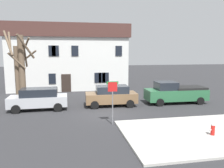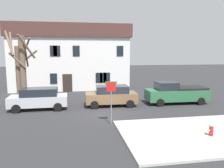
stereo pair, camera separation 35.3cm
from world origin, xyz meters
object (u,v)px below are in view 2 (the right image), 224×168
object	(u,v)px
car_silver_wagon	(39,98)
fire_hydrant	(211,129)
pickup_truck_green	(176,93)
bicycle_leaning	(26,100)
tree_bare_near	(20,71)
building_main	(71,57)
tree_bare_mid	(22,66)
street_sign_pole	(111,95)
car_brown_wagon	(111,95)

from	to	relation	value
car_silver_wagon	fire_hydrant	distance (m)	13.04
pickup_truck_green	bicycle_leaning	distance (m)	13.63
tree_bare_near	building_main	bearing A→B (deg)	61.24
tree_bare_near	tree_bare_mid	distance (m)	0.65
pickup_truck_green	street_sign_pole	world-z (taller)	street_sign_pole
bicycle_leaning	fire_hydrant	bearing A→B (deg)	-40.92
building_main	tree_bare_near	distance (m)	9.59
street_sign_pole	bicycle_leaning	distance (m)	9.71
car_brown_wagon	street_sign_pole	size ratio (longest dim) A/B	1.58
car_silver_wagon	street_sign_pole	bearing A→B (deg)	-43.43
street_sign_pole	bicycle_leaning	bearing A→B (deg)	133.68
car_silver_wagon	pickup_truck_green	world-z (taller)	pickup_truck_green
car_brown_wagon	fire_hydrant	bearing A→B (deg)	-63.24
building_main	tree_bare_near	xyz separation A→B (m)	(-4.58, -8.35, -1.13)
fire_hydrant	tree_bare_near	bearing A→B (deg)	137.90
tree_bare_mid	street_sign_pole	bearing A→B (deg)	-47.40
street_sign_pole	tree_bare_near	bearing A→B (deg)	132.41
building_main	fire_hydrant	distance (m)	21.18
tree_bare_near	bicycle_leaning	world-z (taller)	tree_bare_near
pickup_truck_green	fire_hydrant	xyz separation A→B (m)	(-1.83, -8.20, -0.49)
car_silver_wagon	pickup_truck_green	distance (m)	12.05
tree_bare_near	car_brown_wagon	world-z (taller)	tree_bare_near
car_brown_wagon	tree_bare_near	bearing A→B (deg)	160.78
tree_bare_mid	car_silver_wagon	distance (m)	4.00
bicycle_leaning	tree_bare_mid	bearing A→B (deg)	117.00
tree_bare_mid	bicycle_leaning	size ratio (longest dim) A/B	3.83
building_main	pickup_truck_green	distance (m)	15.02
tree_bare_near	car_silver_wagon	bearing A→B (deg)	-55.84
bicycle_leaning	tree_bare_near	bearing A→B (deg)	121.59
pickup_truck_green	street_sign_pole	size ratio (longest dim) A/B	1.98
car_silver_wagon	street_sign_pole	size ratio (longest dim) A/B	1.64
fire_hydrant	street_sign_pole	size ratio (longest dim) A/B	0.24
tree_bare_mid	fire_hydrant	bearing A→B (deg)	-41.82
tree_bare_near	bicycle_leaning	bearing A→B (deg)	-58.41
fire_hydrant	street_sign_pole	bearing A→B (deg)	147.78
pickup_truck_green	fire_hydrant	world-z (taller)	pickup_truck_green
street_sign_pole	pickup_truck_green	bearing A→B (deg)	36.17
car_silver_wagon	bicycle_leaning	xyz separation A→B (m)	(-1.43, 2.02, -0.55)
tree_bare_mid	car_silver_wagon	world-z (taller)	tree_bare_mid
building_main	car_brown_wagon	distance (m)	12.12
tree_bare_mid	street_sign_pole	distance (m)	10.32
tree_bare_mid	car_brown_wagon	distance (m)	8.54
building_main	tree_bare_mid	size ratio (longest dim) A/B	2.25
car_silver_wagon	car_brown_wagon	world-z (taller)	car_brown_wagon
car_silver_wagon	fire_hydrant	xyz separation A→B (m)	(10.22, -8.08, -0.44)
car_silver_wagon	street_sign_pole	xyz separation A→B (m)	(5.18, -4.91, 1.06)
building_main	tree_bare_mid	distance (m)	9.74
tree_bare_near	fire_hydrant	world-z (taller)	tree_bare_near
tree_bare_near	pickup_truck_green	xyz separation A→B (m)	(14.07, -2.87, -1.98)
building_main	pickup_truck_green	xyz separation A→B (m)	(9.49, -11.22, -3.11)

